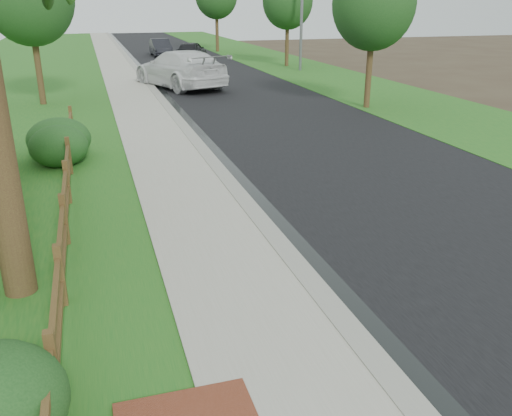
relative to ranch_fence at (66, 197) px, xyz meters
name	(u,v)px	position (x,y,z in m)	size (l,w,h in m)	color
ground	(350,374)	(3.60, -6.40, -0.62)	(120.00, 120.00, 0.00)	#3B2C20
road	(194,66)	(8.20, 28.60, -0.61)	(8.00, 90.00, 0.02)	black
curb	(135,68)	(4.00, 28.60, -0.56)	(0.40, 90.00, 0.12)	gray
wet_gutter	(140,68)	(4.35, 28.60, -0.60)	(0.50, 90.00, 0.00)	black
sidewalk	(117,68)	(2.70, 28.60, -0.57)	(2.20, 90.00, 0.10)	#9D9B88
grass_strip	(89,70)	(0.80, 28.60, -0.59)	(1.60, 90.00, 0.06)	#1A5B1C
lawn_near	(8,73)	(-4.40, 28.60, -0.60)	(9.00, 90.00, 0.04)	#1A5B1C
verge_far	(283,63)	(15.10, 28.60, -0.60)	(6.00, 90.00, 0.04)	#1A5B1C
ranch_fence	(66,197)	(0.00, 0.00, 0.00)	(0.12, 16.92, 1.10)	#443016
white_suv	(180,69)	(5.60, 18.78, 0.40)	(2.81, 6.91, 2.00)	silver
dark_car_mid	(191,51)	(8.76, 32.38, 0.16)	(1.79, 4.45, 1.52)	black
dark_car_far	(161,47)	(6.97, 37.20, 0.11)	(1.50, 4.30, 1.42)	black
shrub_c	(59,146)	(-0.30, 4.66, -0.01)	(1.67, 1.67, 1.21)	#174017
shrub_d	(59,139)	(-0.31, 5.39, 0.02)	(1.88, 1.88, 1.28)	#174017
tree_near_right	(374,4)	(12.60, 10.30, 3.78)	(3.53, 3.53, 6.36)	#3E2519
tree_mid_right	(288,1)	(14.75, 26.78, 3.87)	(3.56, 3.56, 6.46)	#3E2519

